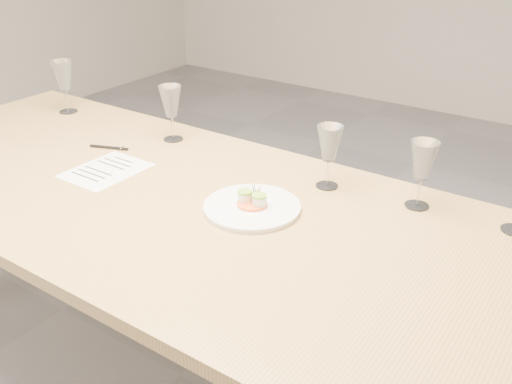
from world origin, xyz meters
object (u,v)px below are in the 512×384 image
Objects in this scene: wine_glass_0 at (63,76)px; wine_glass_3 at (423,162)px; dinner_plate at (252,206)px; wine_glass_1 at (171,103)px; wine_glass_2 at (329,145)px; dining_table at (167,212)px; ballpoint_pen at (109,147)px; recipe_sheet at (106,170)px.

wine_glass_3 is (1.54, 0.02, -0.01)m from wine_glass_0.
wine_glass_0 is at bearing 166.71° from dinner_plate.
wine_glass_2 is at bearing -2.10° from wine_glass_1.
dining_table is 11.93× the size of wine_glass_2.
ballpoint_pen is 0.71× the size of wine_glass_3.
wine_glass_1 is 1.03× the size of wine_glass_2.
wine_glass_2 is 0.99× the size of wine_glass_3.
wine_glass_1 reaches higher than wine_glass_3.
dining_table is at bearing -139.88° from wine_glass_2.
wine_glass_1 is (0.59, 0.01, -0.01)m from wine_glass_0.
wine_glass_3 is (0.39, 0.30, 0.13)m from dinner_plate.
wine_glass_2 is (0.39, 0.32, 0.21)m from dining_table.
dinner_plate is at bearing -28.14° from ballpoint_pen.
ballpoint_pen is 1.11m from wine_glass_3.
dinner_plate is 1.07× the size of recipe_sheet.
dining_table is 16.73× the size of ballpoint_pen.
wine_glass_0 reaches higher than dining_table.
ballpoint_pen is at bearing 134.84° from recipe_sheet.
ballpoint_pen is 0.71× the size of wine_glass_2.
recipe_sheet is 0.70m from wine_glass_0.
wine_glass_0 is (-0.46, 0.19, 0.15)m from ballpoint_pen.
wine_glass_2 is (1.26, -0.01, -0.01)m from wine_glass_0.
recipe_sheet is at bearing -66.54° from ballpoint_pen.
dining_table is 10.88× the size of wine_glass_0.
wine_glass_3 is at bearing 28.25° from dining_table.
dining_table is 0.45m from ballpoint_pen.
wine_glass_1 is at bearing 153.16° from dinner_plate.
wine_glass_0 is at bearing 179.50° from wine_glass_2.
recipe_sheet is 1.27× the size of wine_glass_1.
wine_glass_3 is at bearing 0.83° from wine_glass_0.
ballpoint_pen is at bearing 160.32° from dining_table.
ballpoint_pen is 0.28m from wine_glass_1.
wine_glass_3 reaches higher than wine_glass_2.
wine_glass_0 is 1.54m from wine_glass_3.
dinner_plate is at bearing -142.56° from wine_glass_3.
wine_glass_3 is (0.67, 0.36, 0.21)m from dining_table.
dining_table is 0.96m from wine_glass_0.
dinner_plate is at bearing -13.29° from wine_glass_0.
wine_glass_0 is 1.10× the size of wine_glass_2.
wine_glass_3 is at bearing 37.44° from dinner_plate.
wine_glass_0 is (-0.60, 0.33, 0.15)m from recipe_sheet.
wine_glass_3 reaches higher than dinner_plate.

